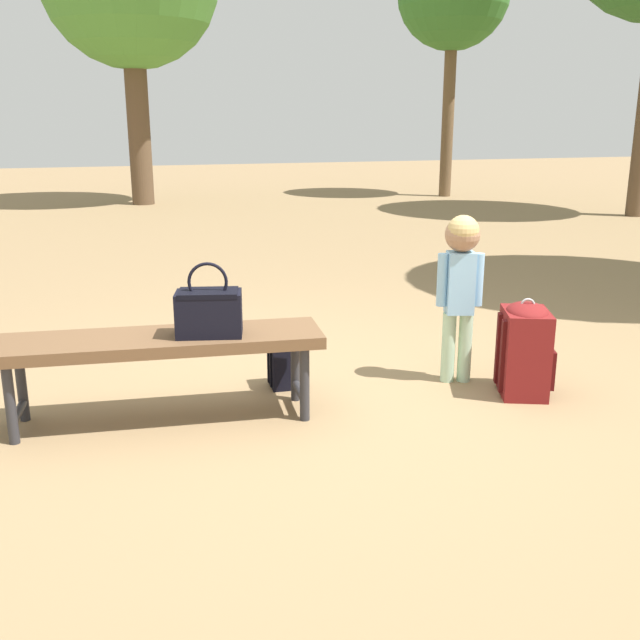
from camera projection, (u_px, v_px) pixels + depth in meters
The scene contains 6 objects.
ground_plane at pixel (321, 398), 4.04m from camera, with size 40.00×40.00×0.00m, color #8C704C.
park_bench at pixel (161, 347), 3.65m from camera, with size 1.63×0.55×0.45m.
handbag at pixel (209, 311), 3.60m from camera, with size 0.35×0.25×0.37m.
child_standing at pixel (461, 272), 4.13m from camera, with size 0.26×0.20×0.97m.
backpack_large at pixel (525, 347), 4.04m from camera, with size 0.35×0.39×0.55m.
backpack_small at pixel (281, 363), 4.17m from camera, with size 0.16×0.17×0.28m.
Camera 1 is at (-1.10, -3.61, 1.50)m, focal length 41.25 mm.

